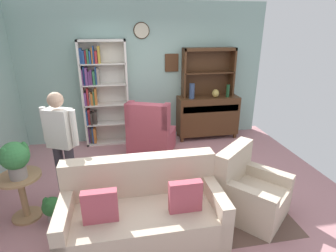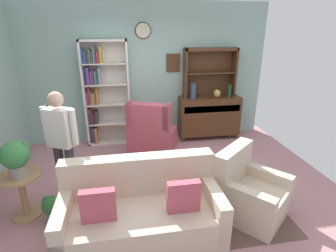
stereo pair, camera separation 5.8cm
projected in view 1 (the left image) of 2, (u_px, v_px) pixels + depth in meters
ground_plane at (164, 190)px, 4.04m from camera, size 5.40×4.60×0.02m
wall_back at (146, 74)px, 5.51m from camera, size 5.00×0.09×2.80m
area_rug at (181, 199)px, 3.80m from camera, size 2.65×1.96×0.01m
bookshelf at (101, 93)px, 5.29m from camera, size 0.90×0.30×2.10m
sideboard at (207, 115)px, 5.79m from camera, size 1.30×0.45×0.92m
sideboard_hutch at (208, 66)px, 5.52m from camera, size 1.10×0.26×1.00m
vase_tall at (192, 91)px, 5.45m from camera, size 0.11×0.11×0.31m
vase_round at (216, 93)px, 5.58m from camera, size 0.15×0.15×0.17m
bottle_wine at (228, 91)px, 5.58m from camera, size 0.07×0.07×0.26m
couch_floral at (143, 213)px, 3.06m from camera, size 1.81×0.86×0.90m
armchair_floral at (249, 193)px, 3.46m from camera, size 1.08×1.08×0.88m
wingback_chair at (151, 135)px, 5.07m from camera, size 1.03×1.05×1.05m
plant_stand at (22, 192)px, 3.33m from camera, size 0.52×0.52×0.61m
potted_plant_large at (15, 158)px, 3.11m from camera, size 0.33×0.33×0.46m
potted_plant_small at (52, 208)px, 3.33m from camera, size 0.24×0.24×0.33m
person_reading at (61, 140)px, 3.53m from camera, size 0.50×0.33×1.56m
coffee_table at (137, 167)px, 3.96m from camera, size 0.80×0.50×0.42m
book_stack at (128, 162)px, 3.89m from camera, size 0.21×0.13×0.10m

